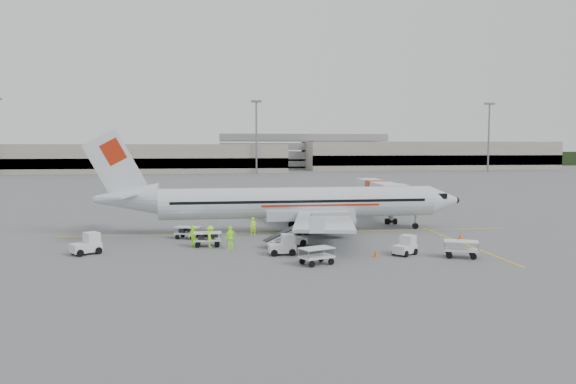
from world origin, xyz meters
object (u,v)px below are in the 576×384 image
at_px(aircraft, 299,182).
at_px(jet_bridge, 377,199).
at_px(tug_fore, 405,245).
at_px(tug_mid, 282,245).
at_px(belt_loader, 287,232).
at_px(tug_aft, 86,244).

relative_size(aircraft, jet_bridge, 2.14).
relative_size(aircraft, tug_fore, 18.27).
distance_m(aircraft, tug_fore, 14.93).
height_order(jet_bridge, tug_mid, jet_bridge).
bearing_deg(belt_loader, tug_mid, -124.16).
bearing_deg(aircraft, tug_aft, -153.77).
height_order(aircraft, tug_mid, aircraft).
distance_m(jet_bridge, tug_aft, 34.96).
xyz_separation_m(aircraft, jet_bridge, (10.84, 10.02, -2.73)).
bearing_deg(tug_aft, jet_bridge, -2.91).
distance_m(jet_bridge, belt_loader, 22.29).
bearing_deg(aircraft, tug_fore, -64.79).
xyz_separation_m(aircraft, tug_fore, (6.39, -12.84, -4.15)).
relative_size(jet_bridge, tug_aft, 7.64).
bearing_deg(aircraft, belt_loader, -106.81).
xyz_separation_m(aircraft, tug_aft, (-18.16, -9.45, -4.07)).
relative_size(tug_fore, tug_aft, 0.90).
bearing_deg(jet_bridge, tug_mid, -120.86).
bearing_deg(tug_mid, tug_aft, 168.66).
xyz_separation_m(jet_bridge, tug_fore, (-4.45, -22.86, -1.43)).
relative_size(belt_loader, tug_fore, 2.28).
xyz_separation_m(belt_loader, tug_fore, (8.62, -4.83, -0.45)).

